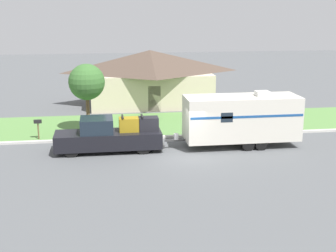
{
  "coord_description": "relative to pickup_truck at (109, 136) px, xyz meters",
  "views": [
    {
      "loc": [
        -4.45,
        -24.99,
        8.28
      ],
      "look_at": [
        -0.65,
        1.39,
        1.4
      ],
      "focal_mm": 50.0,
      "sensor_mm": 36.0,
      "label": 1
    }
  ],
  "objects": [
    {
      "name": "travel_trailer",
      "position": [
        7.92,
        -0.0,
        0.82
      ],
      "size": [
        8.08,
        2.37,
        3.34
      ],
      "color": "black",
      "rests_on": "ground_plane"
    },
    {
      "name": "house_across_street",
      "position": [
        3.8,
        13.1,
        1.48
      ],
      "size": [
        10.8,
        6.73,
        4.65
      ],
      "color": "beige",
      "rests_on": "ground_plane"
    },
    {
      "name": "curb_strip",
      "position": [
        4.11,
        2.36,
        -0.86
      ],
      "size": [
        80.0,
        0.3,
        0.14
      ],
      "color": "beige",
      "rests_on": "ground_plane"
    },
    {
      "name": "pickup_truck",
      "position": [
        0.0,
        0.0,
        0.0
      ],
      "size": [
        6.26,
        1.9,
        2.1
      ],
      "color": "black",
      "rests_on": "ground_plane"
    },
    {
      "name": "tree_in_yard",
      "position": [
        -1.3,
        4.66,
        2.44
      ],
      "size": [
        2.4,
        2.4,
        4.59
      ],
      "color": "brown",
      "rests_on": "ground_plane"
    },
    {
      "name": "ground_plane",
      "position": [
        4.11,
        -1.39,
        -0.93
      ],
      "size": [
        120.0,
        120.0,
        0.0
      ],
      "primitive_type": "plane",
      "color": "#515456"
    },
    {
      "name": "mailbox",
      "position": [
        -4.42,
        3.14,
        0.06
      ],
      "size": [
        0.48,
        0.2,
        1.29
      ],
      "color": "brown",
      "rests_on": "ground_plane"
    },
    {
      "name": "lawn_strip",
      "position": [
        4.11,
        6.01,
        -0.92
      ],
      "size": [
        80.0,
        7.0,
        0.03
      ],
      "color": "#568442",
      "rests_on": "ground_plane"
    }
  ]
}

